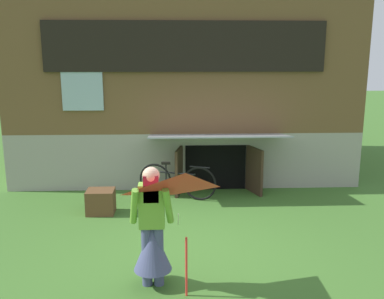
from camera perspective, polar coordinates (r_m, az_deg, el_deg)
ground_plane at (r=7.34m, az=-0.19°, el=-12.47°), size 60.00×60.00×0.00m
log_house at (r=12.08m, az=-1.20°, el=9.72°), size 8.25×5.95×5.02m
person at (r=5.91m, az=-5.29°, el=-11.44°), size 0.61×0.53×1.68m
kite at (r=5.11m, az=-0.84°, el=-8.01°), size 1.14×1.23×1.58m
bicycle_black at (r=9.43m, az=-2.01°, el=-4.20°), size 1.69×0.60×0.80m
wooden_crate at (r=8.79m, az=-12.00°, el=-6.77°), size 0.54×0.46×0.48m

